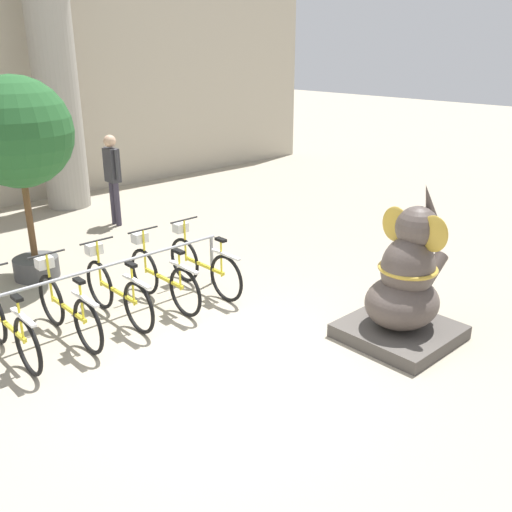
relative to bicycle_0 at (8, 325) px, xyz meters
The scene contains 11 objects.
ground_plane 2.58m from the bicycle_0, 46.87° to the right, with size 60.00×60.00×0.00m, color #9E937F.
column_right 7.08m from the bicycle_0, 58.60° to the left, with size 1.15×1.15×5.16m.
bike_rack 1.43m from the bicycle_0, ahead, with size 3.43×0.05×0.77m.
bicycle_0 is the anchor object (origin of this frame).
bicycle_1 0.71m from the bicycle_0, ahead, with size 0.48×1.68×1.00m.
bicycle_2 1.41m from the bicycle_0, ahead, with size 0.48×1.68×1.00m.
bicycle_3 2.12m from the bicycle_0, ahead, with size 0.48×1.68×1.00m.
bicycle_4 2.83m from the bicycle_0, ahead, with size 0.48×1.68×1.00m.
elephant_statue 4.70m from the bicycle_0, 37.09° to the right, with size 1.26×1.26×1.95m.
person_pedestrian 5.21m from the bicycle_0, 46.62° to the left, with size 0.24×0.47×1.80m.
potted_tree 3.05m from the bicycle_0, 60.58° to the left, with size 1.60×1.60×3.05m.
Camera 1 is at (-3.64, -4.38, 3.46)m, focal length 40.00 mm.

